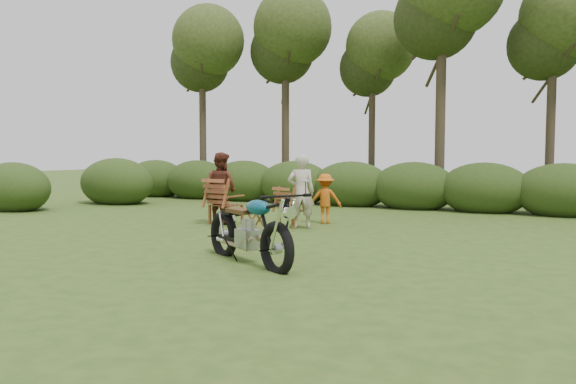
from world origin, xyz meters
The scene contains 10 objects.
ground centered at (0.00, 0.00, 0.00)m, with size 80.00×80.00×0.00m, color #2C4617.
tree_line centered at (0.50, 9.74, 3.81)m, with size 22.52×11.62×8.14m.
motorcycle centered at (0.11, -0.30, 0.00)m, with size 2.24×0.85×1.28m, color #0B769B, non-canonical shape.
lawn_chair_right centered at (-1.19, 3.63, 0.00)m, with size 0.61×0.61×0.89m, color brown, non-canonical shape.
lawn_chair_left centered at (-2.82, 3.34, 0.00)m, with size 0.73×0.73×1.06m, color brown, non-canonical shape.
side_table centered at (-1.60, 2.68, 0.24)m, with size 0.47×0.39×0.48m, color brown, non-canonical shape.
cup centered at (-1.59, 2.64, 0.53)m, with size 0.11×0.11×0.09m, color beige.
adult_a centered at (-0.93, 3.47, 0.00)m, with size 0.59×0.39×1.62m, color #C1B09F.
adult_b centered at (-2.97, 3.35, 0.00)m, with size 0.81×0.63×1.66m, color #572518.
child centered at (-0.83, 4.51, 0.00)m, with size 0.75×0.43×1.16m, color #C15712.
Camera 1 is at (4.63, -7.36, 1.65)m, focal length 35.00 mm.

